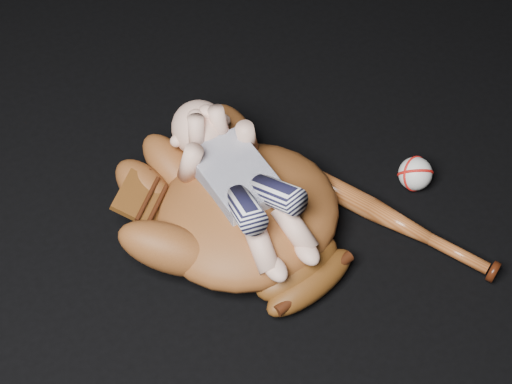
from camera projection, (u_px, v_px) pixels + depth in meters
baseball_glove at (247, 208)px, 1.40m from camera, size 0.53×0.57×0.15m
newborn_baby at (244, 183)px, 1.36m from camera, size 0.21×0.40×0.16m
baseball_bat at (383, 215)px, 1.45m from camera, size 0.26×0.43×0.04m
baseball at (415, 174)px, 1.50m from camera, size 0.07×0.07×0.07m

